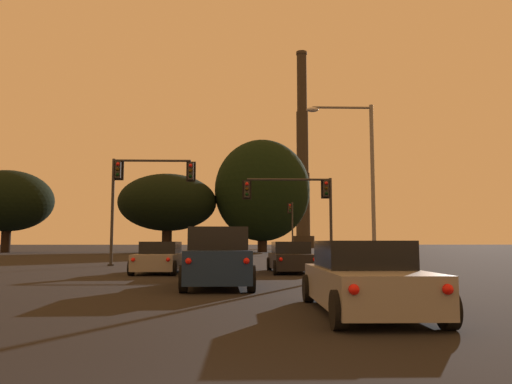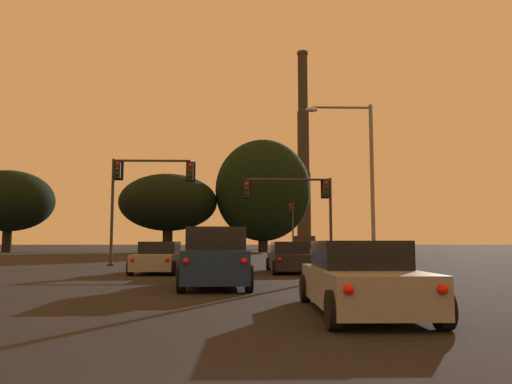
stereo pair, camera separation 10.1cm
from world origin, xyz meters
name	(u,v)px [view 2 (the right image)]	position (x,y,z in m)	size (l,w,h in m)	color
suv_center_lane_second	(216,258)	(0.04, 13.05, 0.90)	(2.26, 4.96, 1.86)	navy
sedan_right_lane_third	(360,279)	(3.20, 7.01, 0.67)	(2.02, 4.72, 1.43)	gray
sedan_left_lane_front	(160,258)	(-2.92, 20.26, 0.67)	(2.02, 4.72, 1.43)	gray
pickup_truck_center_lane_front	(216,255)	(-0.34, 20.05, 0.80)	(2.38, 5.57, 1.82)	navy
sedan_right_lane_front	(290,258)	(3.13, 20.43, 0.67)	(2.06, 4.73, 1.43)	black
traffic_light_far_right	(292,220)	(6.68, 54.40, 3.94)	(0.78, 0.50, 6.02)	#2D2D30
traffic_light_overhead_left	(140,184)	(-5.34, 27.25, 4.92)	(5.16, 0.50, 6.45)	#2D2D30
traffic_light_overhead_right	(300,198)	(4.56, 28.29, 4.19)	(5.80, 0.50, 5.46)	#2D2D30
street_lamp	(361,167)	(6.98, 22.15, 5.25)	(3.49, 0.36, 8.51)	slate
smokestack	(304,169)	(15.89, 115.62, 18.93)	(5.29, 5.29, 48.24)	#2B2722
treeline_far_left	(168,203)	(-9.51, 67.77, 7.00)	(13.83, 12.45, 11.06)	black
treeline_far_right	(9,201)	(-31.03, 66.08, 7.04)	(12.15, 10.93, 11.25)	black
treeline_center_right	(263,190)	(3.98, 68.37, 8.86)	(13.69, 12.32, 16.19)	black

